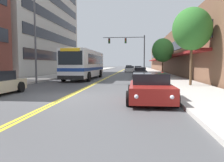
% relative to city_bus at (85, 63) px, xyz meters
% --- Properties ---
extents(ground_plane, '(240.00, 240.00, 0.00)m').
position_rel_city_bus_xyz_m(ground_plane, '(2.28, 22.93, -1.84)').
color(ground_plane, '#4C4C4F').
extents(sidewalk_left, '(3.79, 106.00, 0.15)m').
position_rel_city_bus_xyz_m(sidewalk_left, '(-5.12, 22.93, -1.76)').
color(sidewalk_left, '#B2ADA5').
rests_on(sidewalk_left, ground_plane).
extents(sidewalk_right, '(3.79, 106.00, 0.15)m').
position_rel_city_bus_xyz_m(sidewalk_right, '(9.67, 22.93, -1.76)').
color(sidewalk_right, '#B2ADA5').
rests_on(sidewalk_right, ground_plane).
extents(centre_line, '(0.34, 106.00, 0.01)m').
position_rel_city_bus_xyz_m(centre_line, '(2.28, 22.93, -1.83)').
color(centre_line, yellow).
rests_on(centre_line, ground_plane).
extents(storefront_row_right, '(9.10, 68.00, 7.25)m').
position_rel_city_bus_xyz_m(storefront_row_right, '(15.79, 22.93, 1.78)').
color(storefront_row_right, brown).
rests_on(storefront_row_right, ground_plane).
extents(city_bus, '(2.88, 11.86, 3.25)m').
position_rel_city_bus_xyz_m(city_bus, '(0.00, 0.00, 0.00)').
color(city_bus, silver).
rests_on(city_bus, ground_plane).
extents(car_silver_parked_left_near, '(2.14, 4.31, 1.42)m').
position_rel_city_bus_xyz_m(car_silver_parked_left_near, '(-2.00, 11.08, -1.18)').
color(car_silver_parked_left_near, '#B7B7BC').
rests_on(car_silver_parked_left_near, ground_plane).
extents(car_slate_blue_parked_left_far, '(2.09, 4.45, 1.32)m').
position_rel_city_bus_xyz_m(car_slate_blue_parked_left_far, '(-2.07, 18.02, -1.21)').
color(car_slate_blue_parked_left_far, '#475675').
rests_on(car_slate_blue_parked_left_far, ground_plane).
extents(car_red_parked_right_foreground, '(2.14, 4.49, 1.31)m').
position_rel_city_bus_xyz_m(car_red_parked_right_foreground, '(6.61, -15.01, -1.22)').
color(car_red_parked_right_foreground, maroon).
rests_on(car_red_parked_right_foreground, ground_plane).
extents(car_champagne_parked_right_mid, '(2.01, 4.74, 1.19)m').
position_rel_city_bus_xyz_m(car_champagne_parked_right_mid, '(6.55, 16.56, -1.28)').
color(car_champagne_parked_right_mid, beige).
rests_on(car_champagne_parked_right_mid, ground_plane).
extents(car_navy_parked_right_far, '(2.17, 4.18, 1.28)m').
position_rel_city_bus_xyz_m(car_navy_parked_right_far, '(6.55, 29.19, -1.24)').
color(car_navy_parked_right_far, '#19234C').
rests_on(car_navy_parked_right_far, ground_plane).
extents(car_dark_grey_parked_right_end, '(2.03, 4.83, 1.29)m').
position_rel_city_bus_xyz_m(car_dark_grey_parked_right_end, '(6.55, 5.09, -1.22)').
color(car_dark_grey_parked_right_end, '#38383D').
rests_on(car_dark_grey_parked_right_end, ground_plane).
extents(car_white_moving_lead, '(2.17, 4.62, 1.32)m').
position_rel_city_bus_xyz_m(car_white_moving_lead, '(4.74, 22.32, -1.21)').
color(car_white_moving_lead, white).
rests_on(car_white_moving_lead, ground_plane).
extents(car_charcoal_moving_second, '(2.14, 4.19, 1.42)m').
position_rel_city_bus_xyz_m(car_charcoal_moving_second, '(4.01, 37.97, -1.18)').
color(car_charcoal_moving_second, '#232328').
rests_on(car_charcoal_moving_second, ground_plane).
extents(traffic_signal_mast, '(7.58, 0.38, 6.92)m').
position_rel_city_bus_xyz_m(traffic_signal_mast, '(4.94, 14.56, 3.14)').
color(traffic_signal_mast, '#47474C').
rests_on(traffic_signal_mast, ground_plane).
extents(street_lamp_left_near, '(2.26, 0.28, 8.23)m').
position_rel_city_bus_xyz_m(street_lamp_left_near, '(-2.72, -6.51, 3.03)').
color(street_lamp_left_near, '#47474C').
rests_on(street_lamp_left_near, ground_plane).
extents(street_tree_right_near, '(2.90, 2.90, 5.82)m').
position_rel_city_bus_xyz_m(street_tree_right_near, '(10.11, -8.24, 2.53)').
color(street_tree_right_near, brown).
rests_on(street_tree_right_near, sidewalk_right).
extents(street_tree_right_mid, '(2.93, 2.93, 5.10)m').
position_rel_city_bus_xyz_m(street_tree_right_mid, '(9.60, 5.13, 1.79)').
color(street_tree_right_mid, brown).
rests_on(street_tree_right_mid, sidewalk_right).
extents(fire_hydrant, '(0.34, 0.26, 0.93)m').
position_rel_city_bus_xyz_m(fire_hydrant, '(8.23, -6.28, -1.23)').
color(fire_hydrant, red).
rests_on(fire_hydrant, sidewalk_right).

